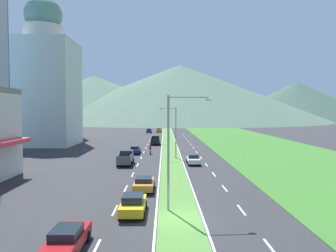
% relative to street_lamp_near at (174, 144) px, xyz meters
% --- Properties ---
extents(ground_plane, '(600.00, 600.00, 0.00)m').
position_rel_street_lamp_near_xyz_m(ground_plane, '(0.38, -2.12, -5.38)').
color(ground_plane, '#2D2D30').
extents(grass_median, '(3.20, 240.00, 0.06)m').
position_rel_street_lamp_near_xyz_m(grass_median, '(0.38, 57.88, -5.35)').
color(grass_median, '#518438').
rests_on(grass_median, ground_plane).
extents(grass_verge_right, '(24.00, 240.00, 0.06)m').
position_rel_street_lamp_near_xyz_m(grass_verge_right, '(20.98, 57.88, -5.35)').
color(grass_verge_right, '#387028').
rests_on(grass_verge_right, ground_plane).
extents(lane_dash_left_2, '(0.16, 2.80, 0.01)m').
position_rel_street_lamp_near_xyz_m(lane_dash_left_2, '(-4.72, -7.31, -5.38)').
color(lane_dash_left_2, silver).
rests_on(lane_dash_left_2, ground_plane).
extents(lane_dash_left_3, '(0.16, 2.80, 0.01)m').
position_rel_street_lamp_near_xyz_m(lane_dash_left_3, '(-4.72, 0.10, -5.38)').
color(lane_dash_left_3, silver).
rests_on(lane_dash_left_3, ground_plane).
extents(lane_dash_left_4, '(0.16, 2.80, 0.01)m').
position_rel_street_lamp_near_xyz_m(lane_dash_left_4, '(-4.72, 7.50, -5.38)').
color(lane_dash_left_4, silver).
rests_on(lane_dash_left_4, ground_plane).
extents(lane_dash_left_5, '(0.16, 2.80, 0.01)m').
position_rel_street_lamp_near_xyz_m(lane_dash_left_5, '(-4.72, 14.91, -5.38)').
color(lane_dash_left_5, silver).
rests_on(lane_dash_left_5, ground_plane).
extents(lane_dash_left_6, '(0.16, 2.80, 0.01)m').
position_rel_street_lamp_near_xyz_m(lane_dash_left_6, '(-4.72, 22.32, -5.38)').
color(lane_dash_left_6, silver).
rests_on(lane_dash_left_6, ground_plane).
extents(lane_dash_left_7, '(0.16, 2.80, 0.01)m').
position_rel_street_lamp_near_xyz_m(lane_dash_left_7, '(-4.72, 29.72, -5.38)').
color(lane_dash_left_7, silver).
rests_on(lane_dash_left_7, ground_plane).
extents(lane_dash_left_8, '(0.16, 2.80, 0.01)m').
position_rel_street_lamp_near_xyz_m(lane_dash_left_8, '(-4.72, 37.13, -5.38)').
color(lane_dash_left_8, silver).
rests_on(lane_dash_left_8, ground_plane).
extents(lane_dash_left_9, '(0.16, 2.80, 0.01)m').
position_rel_street_lamp_near_xyz_m(lane_dash_left_9, '(-4.72, 44.54, -5.38)').
color(lane_dash_left_9, silver).
rests_on(lane_dash_left_9, ground_plane).
extents(lane_dash_left_10, '(0.16, 2.80, 0.01)m').
position_rel_street_lamp_near_xyz_m(lane_dash_left_10, '(-4.72, 51.94, -5.38)').
color(lane_dash_left_10, silver).
rests_on(lane_dash_left_10, ground_plane).
extents(lane_dash_left_11, '(0.16, 2.80, 0.01)m').
position_rel_street_lamp_near_xyz_m(lane_dash_left_11, '(-4.72, 59.35, -5.38)').
color(lane_dash_left_11, silver).
rests_on(lane_dash_left_11, ground_plane).
extents(lane_dash_left_12, '(0.16, 2.80, 0.01)m').
position_rel_street_lamp_near_xyz_m(lane_dash_left_12, '(-4.72, 66.76, -5.38)').
color(lane_dash_left_12, silver).
rests_on(lane_dash_left_12, ground_plane).
extents(lane_dash_left_13, '(0.16, 2.80, 0.01)m').
position_rel_street_lamp_near_xyz_m(lane_dash_left_13, '(-4.72, 74.16, -5.38)').
color(lane_dash_left_13, silver).
rests_on(lane_dash_left_13, ground_plane).
extents(lane_dash_left_14, '(0.16, 2.80, 0.01)m').
position_rel_street_lamp_near_xyz_m(lane_dash_left_14, '(-4.72, 81.57, -5.38)').
color(lane_dash_left_14, silver).
rests_on(lane_dash_left_14, ground_plane).
extents(lane_dash_right_2, '(0.16, 2.80, 0.01)m').
position_rel_street_lamp_near_xyz_m(lane_dash_right_2, '(5.48, -7.31, -5.38)').
color(lane_dash_right_2, silver).
rests_on(lane_dash_right_2, ground_plane).
extents(lane_dash_right_3, '(0.16, 2.80, 0.01)m').
position_rel_street_lamp_near_xyz_m(lane_dash_right_3, '(5.48, 0.10, -5.38)').
color(lane_dash_right_3, silver).
rests_on(lane_dash_right_3, ground_plane).
extents(lane_dash_right_4, '(0.16, 2.80, 0.01)m').
position_rel_street_lamp_near_xyz_m(lane_dash_right_4, '(5.48, 7.50, -5.38)').
color(lane_dash_right_4, silver).
rests_on(lane_dash_right_4, ground_plane).
extents(lane_dash_right_5, '(0.16, 2.80, 0.01)m').
position_rel_street_lamp_near_xyz_m(lane_dash_right_5, '(5.48, 14.91, -5.38)').
color(lane_dash_right_5, silver).
rests_on(lane_dash_right_5, ground_plane).
extents(lane_dash_right_6, '(0.16, 2.80, 0.01)m').
position_rel_street_lamp_near_xyz_m(lane_dash_right_6, '(5.48, 22.32, -5.38)').
color(lane_dash_right_6, silver).
rests_on(lane_dash_right_6, ground_plane).
extents(lane_dash_right_7, '(0.16, 2.80, 0.01)m').
position_rel_street_lamp_near_xyz_m(lane_dash_right_7, '(5.48, 29.72, -5.38)').
color(lane_dash_right_7, silver).
rests_on(lane_dash_right_7, ground_plane).
extents(lane_dash_right_8, '(0.16, 2.80, 0.01)m').
position_rel_street_lamp_near_xyz_m(lane_dash_right_8, '(5.48, 37.13, -5.38)').
color(lane_dash_right_8, silver).
rests_on(lane_dash_right_8, ground_plane).
extents(lane_dash_right_9, '(0.16, 2.80, 0.01)m').
position_rel_street_lamp_near_xyz_m(lane_dash_right_9, '(5.48, 44.54, -5.38)').
color(lane_dash_right_9, silver).
rests_on(lane_dash_right_9, ground_plane).
extents(lane_dash_right_10, '(0.16, 2.80, 0.01)m').
position_rel_street_lamp_near_xyz_m(lane_dash_right_10, '(5.48, 51.94, -5.38)').
color(lane_dash_right_10, silver).
rests_on(lane_dash_right_10, ground_plane).
extents(lane_dash_right_11, '(0.16, 2.80, 0.01)m').
position_rel_street_lamp_near_xyz_m(lane_dash_right_11, '(5.48, 59.35, -5.38)').
color(lane_dash_right_11, silver).
rests_on(lane_dash_right_11, ground_plane).
extents(lane_dash_right_12, '(0.16, 2.80, 0.01)m').
position_rel_street_lamp_near_xyz_m(lane_dash_right_12, '(5.48, 66.76, -5.38)').
color(lane_dash_right_12, silver).
rests_on(lane_dash_right_12, ground_plane).
extents(lane_dash_right_13, '(0.16, 2.80, 0.01)m').
position_rel_street_lamp_near_xyz_m(lane_dash_right_13, '(5.48, 74.16, -5.38)').
color(lane_dash_right_13, silver).
rests_on(lane_dash_right_13, ground_plane).
extents(lane_dash_right_14, '(0.16, 2.80, 0.01)m').
position_rel_street_lamp_near_xyz_m(lane_dash_right_14, '(5.48, 81.57, -5.38)').
color(lane_dash_right_14, silver).
rests_on(lane_dash_right_14, ground_plane).
extents(edge_line_median_left, '(0.16, 240.00, 0.01)m').
position_rel_street_lamp_near_xyz_m(edge_line_median_left, '(-1.37, 57.88, -5.38)').
color(edge_line_median_left, silver).
rests_on(edge_line_median_left, ground_plane).
extents(edge_line_median_right, '(0.16, 240.00, 0.01)m').
position_rel_street_lamp_near_xyz_m(edge_line_median_right, '(2.13, 57.88, -5.38)').
color(edge_line_median_right, silver).
rests_on(edge_line_median_right, ground_plane).
extents(domed_building, '(14.03, 14.03, 34.32)m').
position_rel_street_lamp_near_xyz_m(domed_building, '(-28.64, 51.01, 9.30)').
color(domed_building, silver).
rests_on(domed_building, ground_plane).
extents(midrise_colored, '(12.28, 12.28, 22.70)m').
position_rel_street_lamp_near_xyz_m(midrise_colored, '(-32.63, 68.87, 5.96)').
color(midrise_colored, orange).
rests_on(midrise_colored, ground_plane).
extents(hill_far_left, '(180.34, 180.34, 35.91)m').
position_rel_street_lamp_near_xyz_m(hill_far_left, '(-57.01, 238.25, 12.57)').
color(hill_far_left, '#516B56').
rests_on(hill_far_left, ground_plane).
extents(hill_far_center, '(221.57, 221.57, 44.04)m').
position_rel_street_lamp_near_xyz_m(hill_far_center, '(11.37, 234.61, 16.64)').
color(hill_far_center, '#516B56').
rests_on(hill_far_center, ground_plane).
extents(hill_far_right, '(137.95, 137.95, 32.82)m').
position_rel_street_lamp_near_xyz_m(hill_far_right, '(113.63, 257.50, 11.03)').
color(hill_far_right, '#3D5647').
rests_on(hill_far_right, ground_plane).
extents(street_lamp_near, '(3.56, 0.43, 9.24)m').
position_rel_street_lamp_near_xyz_m(street_lamp_near, '(0.00, 0.00, 0.00)').
color(street_lamp_near, '#99999E').
rests_on(street_lamp_near, ground_plane).
extents(street_lamp_mid, '(3.07, 0.28, 8.55)m').
position_rel_street_lamp_near_xyz_m(street_lamp_mid, '(0.81, 28.67, -0.41)').
color(street_lamp_mid, '#99999E').
rests_on(street_lamp_mid, ground_plane).
extents(car_0, '(1.96, 4.46, 1.54)m').
position_rel_street_lamp_near_xyz_m(car_0, '(-3.16, -0.83, -4.61)').
color(car_0, yellow).
rests_on(car_0, ground_plane).
extents(car_1, '(1.90, 4.78, 1.44)m').
position_rel_street_lamp_near_xyz_m(car_1, '(3.58, 23.09, -4.65)').
color(car_1, silver).
rests_on(car_1, ground_plane).
extents(car_2, '(2.04, 4.39, 1.38)m').
position_rel_street_lamp_near_xyz_m(car_2, '(-2.79, 6.59, -4.66)').
color(car_2, '#C6842D').
rests_on(car_2, ground_plane).
extents(car_3, '(1.86, 4.79, 1.46)m').
position_rel_street_lamp_near_xyz_m(car_3, '(-6.23, -7.72, -4.63)').
color(car_3, maroon).
rests_on(car_3, ground_plane).
extents(car_4, '(1.86, 4.03, 1.60)m').
position_rel_street_lamp_near_xyz_m(car_4, '(-6.35, 92.82, -4.58)').
color(car_4, navy).
rests_on(car_4, ground_plane).
extents(car_5, '(1.98, 4.19, 1.46)m').
position_rel_street_lamp_near_xyz_m(car_5, '(-2.85, 96.38, -4.63)').
color(car_5, '#C6842D').
rests_on(car_5, ground_plane).
extents(car_6, '(1.86, 4.68, 1.47)m').
position_rel_street_lamp_near_xyz_m(car_6, '(-6.20, 34.96, -4.63)').
color(car_6, navy).
rests_on(car_6, ground_plane).
extents(pickup_truck_0, '(2.18, 5.40, 2.00)m').
position_rel_street_lamp_near_xyz_m(pickup_truck_0, '(-6.50, 22.67, -4.40)').
color(pickup_truck_0, '#515459').
rests_on(pickup_truck_0, ground_plane).
extents(pickup_truck_1, '(2.18, 5.40, 2.00)m').
position_rel_street_lamp_near_xyz_m(pickup_truck_1, '(-2.90, 51.91, -4.40)').
color(pickup_truck_1, black).
rests_on(pickup_truck_1, ground_plane).
extents(motorcycle_rider, '(0.36, 2.00, 1.80)m').
position_rel_street_lamp_near_xyz_m(motorcycle_rider, '(-3.35, 34.24, -4.64)').
color(motorcycle_rider, black).
rests_on(motorcycle_rider, ground_plane).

